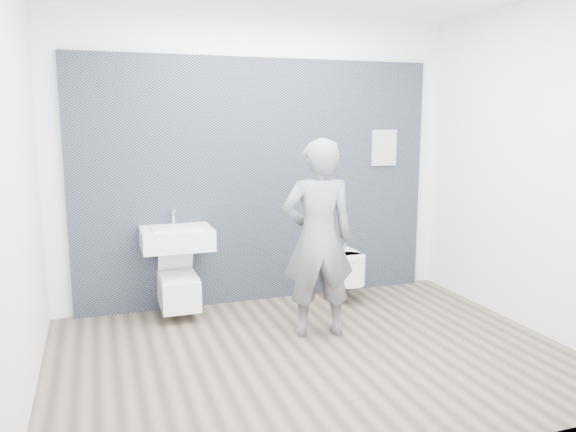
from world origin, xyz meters
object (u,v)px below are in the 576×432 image
object	(u,v)px
toilet_square	(179,289)
toilet_rounded	(345,267)
washbasin	(177,238)
visitor	(318,239)

from	to	relation	value
toilet_square	toilet_rounded	distance (m)	1.67
washbasin	toilet_square	bearing A→B (deg)	-90.00
visitor	washbasin	bearing A→B (deg)	-29.06
toilet_square	visitor	distance (m)	1.45
toilet_rounded	visitor	world-z (taller)	visitor
washbasin	toilet_square	xyz separation A→B (m)	(-0.00, -0.01, -0.48)
washbasin	visitor	xyz separation A→B (m)	(1.06, -0.82, 0.08)
toilet_rounded	visitor	size ratio (longest dim) A/B	0.33
washbasin	toilet_square	size ratio (longest dim) A/B	0.99
toilet_square	visitor	size ratio (longest dim) A/B	0.38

